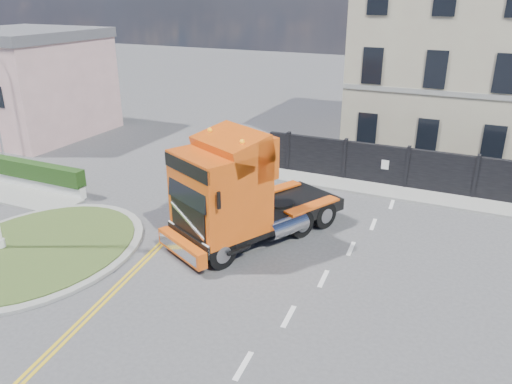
% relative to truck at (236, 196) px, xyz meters
% --- Properties ---
extents(ground, '(120.00, 120.00, 0.00)m').
position_rel_truck_xyz_m(ground, '(0.80, -0.67, -1.88)').
color(ground, '#424244').
rests_on(ground, ground).
extents(traffic_island, '(6.80, 6.80, 0.17)m').
position_rel_truck_xyz_m(traffic_island, '(-6.20, -3.67, -1.80)').
color(traffic_island, gray).
rests_on(traffic_island, ground).
extents(hedge_wall, '(8.00, 0.55, 1.35)m').
position_rel_truck_xyz_m(hedge_wall, '(-12.20, 0.83, -1.14)').
color(hedge_wall, silver).
rests_on(hedge_wall, ground).
extents(pavement_side, '(8.50, 1.80, 0.10)m').
position_rel_truck_xyz_m(pavement_side, '(-12.20, -0.27, -1.83)').
color(pavement_side, gray).
rests_on(pavement_side, ground).
extents(seaside_bldg_pink, '(8.00, 8.00, 6.00)m').
position_rel_truck_xyz_m(seaside_bldg_pink, '(-19.20, 8.33, 1.12)').
color(seaside_bldg_pink, beige).
rests_on(seaside_bldg_pink, ground).
extents(hoarding_fence, '(18.80, 0.25, 2.00)m').
position_rel_truck_xyz_m(hoarding_fence, '(7.35, 8.33, -0.88)').
color(hoarding_fence, black).
rests_on(hoarding_fence, ground).
extents(georgian_building, '(12.30, 10.30, 12.80)m').
position_rel_truck_xyz_m(georgian_building, '(6.80, 15.83, 3.89)').
color(georgian_building, '#B1AC8C').
rests_on(georgian_building, ground).
extents(pavement_far, '(20.00, 1.60, 0.12)m').
position_rel_truck_xyz_m(pavement_far, '(6.80, 7.43, -1.82)').
color(pavement_far, gray).
rests_on(pavement_far, ground).
extents(truck, '(5.43, 7.44, 4.20)m').
position_rel_truck_xyz_m(truck, '(0.00, 0.00, 0.00)').
color(truck, black).
rests_on(truck, ground).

